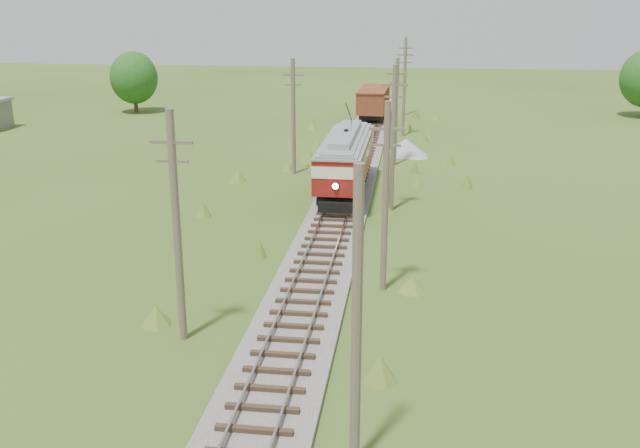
# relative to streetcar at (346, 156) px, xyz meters

# --- Properties ---
(railbed_main) EXTENTS (3.60, 96.00, 0.57)m
(railbed_main) POSITION_rel_streetcar_xyz_m (0.00, -0.29, -2.48)
(railbed_main) COLOR #605B54
(railbed_main) RESTS_ON ground
(streetcar) EXTENTS (2.97, 12.65, 5.76)m
(streetcar) POSITION_rel_streetcar_xyz_m (0.00, 0.00, 0.00)
(streetcar) COLOR black
(streetcar) RESTS_ON ground
(gondola) EXTENTS (3.18, 9.10, 3.00)m
(gondola) POSITION_rel_streetcar_xyz_m (0.00, 31.06, -0.49)
(gondola) COLOR black
(gondola) RESTS_ON ground
(gravel_pile) EXTENTS (3.79, 4.02, 1.38)m
(gravel_pile) POSITION_rel_streetcar_xyz_m (3.96, 13.69, -2.03)
(gravel_pile) COLOR gray
(gravel_pile) RESTS_ON ground
(utility_pole_r_1) EXTENTS (0.30, 0.30, 8.80)m
(utility_pole_r_1) POSITION_rel_streetcar_xyz_m (3.10, -29.29, 1.73)
(utility_pole_r_1) COLOR brown
(utility_pole_r_1) RESTS_ON ground
(utility_pole_r_2) EXTENTS (1.60, 0.30, 8.60)m
(utility_pole_r_2) POSITION_rel_streetcar_xyz_m (3.30, -16.29, 1.75)
(utility_pole_r_2) COLOR brown
(utility_pole_r_2) RESTS_ON ground
(utility_pole_r_3) EXTENTS (1.60, 0.30, 9.00)m
(utility_pole_r_3) POSITION_rel_streetcar_xyz_m (3.20, -3.29, 1.96)
(utility_pole_r_3) COLOR brown
(utility_pole_r_3) RESTS_ON ground
(utility_pole_r_4) EXTENTS (1.60, 0.30, 8.40)m
(utility_pole_r_4) POSITION_rel_streetcar_xyz_m (3.00, 9.71, 1.65)
(utility_pole_r_4) COLOR brown
(utility_pole_r_4) RESTS_ON ground
(utility_pole_r_5) EXTENTS (1.60, 0.30, 8.90)m
(utility_pole_r_5) POSITION_rel_streetcar_xyz_m (3.40, 22.71, 1.91)
(utility_pole_r_5) COLOR brown
(utility_pole_r_5) RESTS_ON ground
(utility_pole_r_6) EXTENTS (1.60, 0.30, 8.70)m
(utility_pole_r_6) POSITION_rel_streetcar_xyz_m (3.20, 35.71, 1.81)
(utility_pole_r_6) COLOR brown
(utility_pole_r_6) RESTS_ON ground
(utility_pole_l_a) EXTENTS (1.60, 0.30, 9.00)m
(utility_pole_l_a) POSITION_rel_streetcar_xyz_m (-4.20, -22.29, 1.96)
(utility_pole_l_a) COLOR brown
(utility_pole_l_a) RESTS_ON ground
(utility_pole_l_b) EXTENTS (1.60, 0.30, 8.60)m
(utility_pole_l_b) POSITION_rel_streetcar_xyz_m (-4.50, 5.71, 1.75)
(utility_pole_l_b) COLOR brown
(utility_pole_l_b) RESTS_ON ground
(tree_mid_a) EXTENTS (5.46, 5.46, 7.03)m
(tree_mid_a) POSITION_rel_streetcar_xyz_m (-28.00, 33.71, 1.35)
(tree_mid_a) COLOR #38281C
(tree_mid_a) RESTS_ON ground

